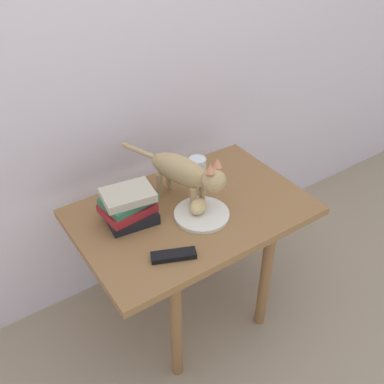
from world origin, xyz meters
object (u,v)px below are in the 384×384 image
Objects in this scene: bread_roll at (198,207)px; cat at (186,173)px; side_table at (192,225)px; candle_jar at (198,168)px; tv_remote at (174,255)px; plate at (202,214)px; book_stack at (129,206)px.

bread_roll is 0.13m from cat.
candle_jar reaches higher than side_table.
cat is at bearing 72.15° from tv_remote.
cat reaches higher than candle_jar.
plate is at bearing -91.01° from cat.
side_table is at bearing 97.38° from plate.
book_stack reaches higher than bread_roll.
candle_jar is at bearing 58.71° from plate.
book_stack is at bearing 152.74° from bread_roll.
cat reaches higher than bread_roll.
cat is 0.33m from tv_remote.
cat is at bearing 83.92° from bread_roll.
plate is 0.04m from bread_roll.
plate is 0.24m from tv_remote.
cat is at bearing 80.76° from side_table.
bread_roll is 0.53× the size of tv_remote.
candle_jar reaches higher than plate.
tv_remote is (-0.20, -0.23, -0.12)m from cat.
tv_remote is (-0.19, -0.14, -0.03)m from bread_roll.
plate is 1.03× the size of book_stack.
book_stack is (-0.22, 0.11, 0.03)m from bread_roll.
tv_remote is at bearing -137.43° from side_table.
candle_jar is 0.57× the size of tv_remote.
plate is 0.45× the size of cat.
side_table is 10.90× the size of bread_roll.
tv_remote is at bearing -148.13° from plate.
side_table is 0.13m from bread_roll.
bread_roll reaches higher than plate.
plate is (0.01, -0.05, 0.09)m from side_table.
tv_remote is (0.03, -0.25, -0.06)m from book_stack.
cat is 2.28× the size of book_stack.
tv_remote reaches higher than plate.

